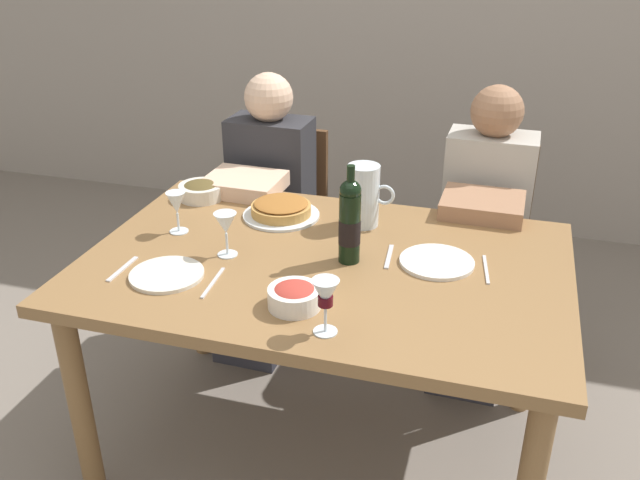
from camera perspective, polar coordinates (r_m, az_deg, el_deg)
name	(u,v)px	position (r m, az deg, el deg)	size (l,w,h in m)	color
ground_plane	(324,445)	(2.57, 0.35, -16.87)	(8.00, 8.00, 0.00)	slate
dining_table	(325,286)	(2.17, 0.40, -3.87)	(1.50, 1.00, 0.76)	olive
wine_bottle	(350,221)	(2.06, 2.52, 1.59)	(0.07, 0.07, 0.31)	black
water_pitcher	(363,199)	(2.32, 3.67, 3.46)	(0.17, 0.11, 0.22)	silver
baked_tart	(281,209)	(2.41, -3.29, 2.60)	(0.27, 0.27, 0.06)	silver
salad_bowl	(294,296)	(1.87, -2.17, -4.71)	(0.15, 0.15, 0.07)	white
olive_bowl	(201,190)	(2.60, -9.96, 4.17)	(0.17, 0.17, 0.07)	silver
wine_glass_left_diner	(226,225)	(2.13, -7.94, 1.27)	(0.07, 0.07, 0.14)	silver
wine_glass_right_diner	(325,296)	(1.72, 0.46, -4.71)	(0.07, 0.07, 0.15)	silver
wine_glass_centre	(176,204)	(2.31, -11.99, 2.94)	(0.07, 0.07, 0.14)	silver
dinner_plate_left_setting	(437,262)	(2.13, 9.79, -1.82)	(0.23, 0.23, 0.01)	white
dinner_plate_right_setting	(167,275)	(2.08, -12.76, -2.85)	(0.22, 0.22, 0.01)	silver
fork_left_setting	(389,257)	(2.15, 5.83, -1.39)	(0.16, 0.01, 0.01)	silver
knife_left_setting	(486,269)	(2.12, 13.79, -2.41)	(0.18, 0.01, 0.01)	silver
knife_right_setting	(213,283)	(2.02, -8.99, -3.56)	(0.18, 0.01, 0.01)	silver
spoon_right_setting	(123,269)	(2.15, -16.27, -2.34)	(0.16, 0.01, 0.01)	silver
chair_left	(282,213)	(3.10, -3.18, 2.28)	(0.41, 0.41, 0.87)	brown
diner_left	(262,209)	(2.85, -4.90, 2.63)	(0.35, 0.51, 1.16)	#2D2D33
chair_right	(484,233)	(2.99, 13.62, 0.60)	(0.41, 0.41, 0.87)	brown
diner_right	(482,230)	(2.73, 13.45, 0.81)	(0.34, 0.51, 1.16)	#B7B2A8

